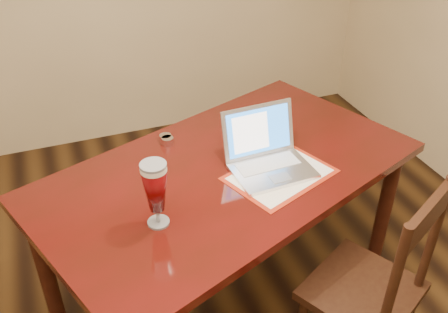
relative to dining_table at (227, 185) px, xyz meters
name	(u,v)px	position (x,y,z in m)	size (l,w,h in m)	color
room_shell	(176,23)	(-0.37, -0.59, 1.02)	(4.51, 5.01, 2.71)	tan
dining_table	(227,185)	(0.00, 0.00, 0.00)	(2.02, 1.57, 1.12)	#450909
dining_chair	(371,289)	(0.43, -0.62, -0.24)	(0.60, 0.59, 1.07)	black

